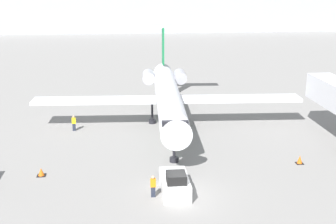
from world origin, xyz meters
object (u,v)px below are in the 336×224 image
object	(u,v)px
airplane_main	(168,94)
worker_by_wing	(74,123)
worker_near_tug	(153,186)
traffic_cone_left	(41,172)
traffic_cone_right	(300,160)
pushback_tug	(175,184)

from	to	relation	value
airplane_main	worker_by_wing	size ratio (longest dim) A/B	17.70
worker_near_tug	traffic_cone_left	distance (m)	10.14
worker_by_wing	traffic_cone_left	distance (m)	12.07
worker_by_wing	traffic_cone_right	xyz separation A→B (m)	(20.61, -11.46, -0.51)
pushback_tug	worker_near_tug	world-z (taller)	pushback_tug
airplane_main	traffic_cone_left	xyz separation A→B (m)	(-11.75, -13.09, -3.19)
worker_near_tug	pushback_tug	bearing A→B (deg)	18.77
pushback_tug	traffic_cone_right	size ratio (longest dim) A/B	5.80
airplane_main	traffic_cone_right	xyz separation A→B (m)	(10.42, -12.60, -3.16)
airplane_main	worker_near_tug	world-z (taller)	airplane_main
pushback_tug	worker_near_tug	size ratio (longest dim) A/B	2.55
traffic_cone_right	pushback_tug	bearing A→B (deg)	-157.82
traffic_cone_left	worker_near_tug	bearing A→B (deg)	-28.27
worker_by_wing	traffic_cone_left	size ratio (longest dim) A/B	2.36
worker_near_tug	worker_by_wing	world-z (taller)	worker_near_tug
airplane_main	traffic_cone_right	distance (m)	16.66
airplane_main	pushback_tug	bearing A→B (deg)	-93.81
traffic_cone_right	worker_near_tug	bearing A→B (deg)	-158.25
airplane_main	traffic_cone_right	bearing A→B (deg)	-50.40
airplane_main	worker_by_wing	bearing A→B (deg)	-173.60
airplane_main	worker_near_tug	distance (m)	18.30
worker_near_tug	traffic_cone_left	xyz separation A→B (m)	(-8.92, 4.80, -0.56)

